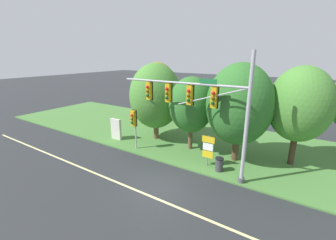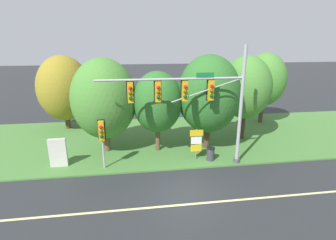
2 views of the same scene
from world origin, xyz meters
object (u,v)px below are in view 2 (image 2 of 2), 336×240
Objects in this scene: tree_mid_verge at (209,94)px; pedestrian_signal_near_kerb at (102,134)px; tree_behind_signpost at (157,102)px; tree_right_far at (265,80)px; traffic_signal_mast at (195,97)px; tree_left_of_mast at (104,99)px; trash_bin at (211,154)px; route_sign_post at (196,141)px; info_kiosk at (58,153)px; tree_tall_centre at (246,88)px; tree_nearest_road at (64,88)px.

pedestrian_signal_near_kerb is at bearing -161.49° from tree_mid_verge.
tree_mid_verge is (7.49, 2.51, 1.75)m from pedestrian_signal_near_kerb.
tree_behind_signpost is 0.86× the size of tree_right_far.
traffic_signal_mast reaches higher than tree_mid_verge.
pedestrian_signal_near_kerb is (-5.78, 0.32, -2.20)m from traffic_signal_mast.
tree_right_far reaches higher than pedestrian_signal_near_kerb.
traffic_signal_mast reaches higher than tree_left_of_mast.
trash_bin is (7.13, 0.29, -1.93)m from pedestrian_signal_near_kerb.
tree_behind_signpost is (-2.42, 2.03, 2.35)m from route_sign_post.
tree_behind_signpost is at bearing 178.59° from tree_mid_verge.
pedestrian_signal_near_kerb reaches higher than info_kiosk.
pedestrian_signal_near_kerb is at bearing -145.22° from tree_behind_signpost.
tree_left_of_mast is at bearing 173.71° from tree_behind_signpost.
tree_mid_verge reaches higher than route_sign_post.
route_sign_post is 1.32m from trash_bin.
tree_behind_signpost is (3.74, 2.60, 1.27)m from pedestrian_signal_near_kerb.
route_sign_post is 9.12m from info_kiosk.
tree_left_of_mast is 1.00× the size of tree_tall_centre.
tree_nearest_road is 0.96× the size of tree_mid_verge.
route_sign_post is at bearing 66.75° from traffic_signal_mast.
tree_nearest_road is 3.53× the size of info_kiosk.
tree_right_far reaches higher than trash_bin.
info_kiosk is at bearing -157.76° from tree_right_far.
tree_tall_centre is (11.01, 4.07, 1.88)m from pedestrian_signal_near_kerb.
tree_left_of_mast is 8.39m from trash_bin.
route_sign_post reaches higher than info_kiosk.
tree_left_of_mast is (4.04, -5.82, 0.16)m from tree_nearest_road.
tree_tall_centre is (3.53, 1.57, 0.13)m from tree_mid_verge.
tree_tall_centre is at bearing -17.53° from tree_nearest_road.
tree_behind_signpost is 3.10× the size of info_kiosk.
tree_nearest_road is 1.14× the size of tree_behind_signpost.
tree_left_of_mast is at bearing -55.25° from tree_nearest_road.
traffic_signal_mast is 3.34m from tree_mid_verge.
pedestrian_signal_near_kerb is at bearing -89.67° from tree_left_of_mast.
trash_bin is (0.97, -0.27, -0.85)m from route_sign_post.
route_sign_post is at bearing -38.99° from tree_nearest_road.
tree_right_far is (7.23, 5.56, 0.13)m from tree_mid_verge.
traffic_signal_mast is 9.82× the size of trash_bin.
tree_mid_verge is at bearing -142.43° from tree_right_far.
traffic_signal_mast is 12.26m from tree_right_far.
pedestrian_signal_near_kerb is 3.40m from info_kiosk.
tree_tall_centre is (4.85, 3.51, 2.97)m from route_sign_post.
tree_mid_verge is 7.53× the size of trash_bin.
tree_nearest_road reaches higher than route_sign_post.
tree_right_far is 7.34× the size of trash_bin.
tree_behind_signpost is 0.84× the size of tree_mid_verge.
tree_behind_signpost reaches higher than route_sign_post.
tree_mid_verge is at bearing 80.81° from trash_bin.
tree_left_of_mast is at bearing 36.48° from info_kiosk.
tree_mid_verge is (7.50, -0.51, 0.22)m from tree_left_of_mast.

